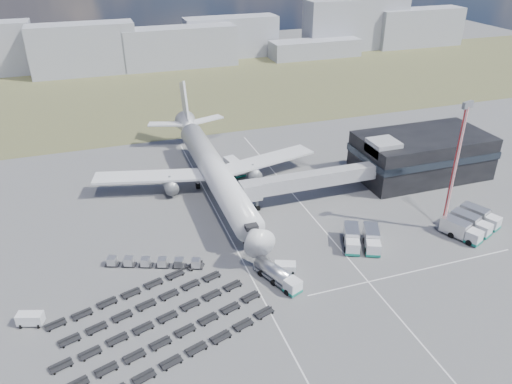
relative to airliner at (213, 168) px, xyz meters
name	(u,v)px	position (x,y,z in m)	size (l,w,h in m)	color
ground	(261,273)	(0.00, -32.38, -5.29)	(420.00, 420.00, 0.00)	#565659
grass_strip	(159,93)	(0.00, 77.62, -5.29)	(420.00, 90.00, 0.01)	brown
lane_markings	(307,253)	(9.77, -29.38, -5.29)	(47.12, 110.00, 0.01)	silver
terminal	(421,154)	(47.77, -8.41, -0.04)	(30.40, 16.40, 11.00)	black
jet_bridge	(301,182)	(15.90, -11.95, -0.24)	(30.30, 3.80, 7.05)	#939399
airliner	(213,168)	(0.00, 0.00, 0.00)	(51.59, 64.53, 17.62)	silver
skyline	(148,43)	(2.92, 118.85, 3.94)	(322.48, 26.94, 24.34)	#9698A4
fuel_tanker	(278,275)	(1.69, -35.59, -3.77)	(5.69, 9.64, 3.05)	silver
pushback_tug	(285,267)	(4.00, -33.17, -4.50)	(3.59, 2.02, 1.58)	silver
utility_van	(31,319)	(-36.35, -33.14, -4.27)	(3.73, 1.69, 2.04)	silver
catering_truck	(234,167)	(6.80, 6.53, -3.72)	(3.88, 7.07, 3.07)	silver
service_trucks_near	(362,239)	(20.05, -30.67, -3.66)	(8.71, 9.32, 2.99)	silver
service_trucks_far	(471,223)	(42.60, -32.72, -3.62)	(12.32, 11.02, 3.08)	silver
uld_row	(154,262)	(-16.99, -24.68, -4.37)	(16.39, 7.57, 1.55)	black
baggage_dollies	(156,322)	(-18.85, -39.08, -4.93)	(34.23, 26.91, 0.72)	black
floodlight_mast	(454,170)	(37.83, -30.75, 7.64)	(2.46, 1.99, 25.80)	#AC1B1E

